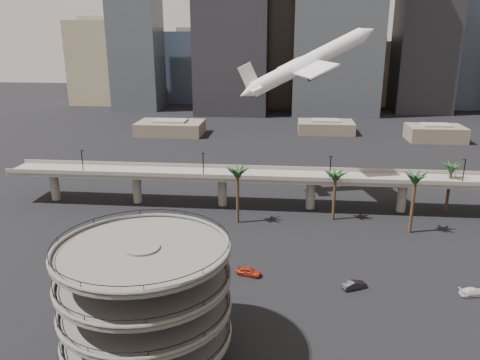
# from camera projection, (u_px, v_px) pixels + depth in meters

# --- Properties ---
(ground) EXTENTS (700.00, 700.00, 0.00)m
(ground) POSITION_uv_depth(u_px,v_px,m) (248.00, 344.00, 65.33)
(ground) COLOR black
(ground) RESTS_ON ground
(parking_ramp) EXTENTS (22.20, 22.20, 17.35)m
(parking_ramp) POSITION_uv_depth(u_px,v_px,m) (145.00, 293.00, 59.80)
(parking_ramp) COLOR #504D4A
(parking_ramp) RESTS_ON ground
(overpass) EXTENTS (130.00, 9.30, 14.70)m
(overpass) POSITION_uv_depth(u_px,v_px,m) (266.00, 179.00, 115.38)
(overpass) COLOR slate
(overpass) RESTS_ON ground
(palm_trees) EXTENTS (54.40, 18.40, 14.00)m
(palm_trees) POSITION_uv_depth(u_px,v_px,m) (361.00, 174.00, 105.06)
(palm_trees) COLOR #48301E
(palm_trees) RESTS_ON ground
(low_buildings) EXTENTS (135.00, 27.50, 6.80)m
(low_buildings) POSITION_uv_depth(u_px,v_px,m) (291.00, 129.00, 199.00)
(low_buildings) COLOR #675B4C
(low_buildings) RESTS_ON ground
(skyline) EXTENTS (269.00, 86.00, 109.82)m
(skyline) POSITION_uv_depth(u_px,v_px,m) (307.00, 37.00, 258.17)
(skyline) COLOR gray
(skyline) RESTS_ON ground
(airborne_jet) EXTENTS (35.89, 33.80, 19.77)m
(airborne_jet) POSITION_uv_depth(u_px,v_px,m) (307.00, 63.00, 118.43)
(airborne_jet) COLOR silver
(airborne_jet) RESTS_ON ground
(car_a) EXTENTS (4.80, 2.94, 1.53)m
(car_a) POSITION_uv_depth(u_px,v_px,m) (249.00, 271.00, 83.84)
(car_a) COLOR #AA2C18
(car_a) RESTS_ON ground
(car_b) EXTENTS (4.59, 3.30, 1.44)m
(car_b) POSITION_uv_depth(u_px,v_px,m) (354.00, 285.00, 79.47)
(car_b) COLOR black
(car_b) RESTS_ON ground
(car_c) EXTENTS (4.85, 2.82, 1.32)m
(car_c) POSITION_uv_depth(u_px,v_px,m) (473.00, 292.00, 77.39)
(car_c) COLOR white
(car_c) RESTS_ON ground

